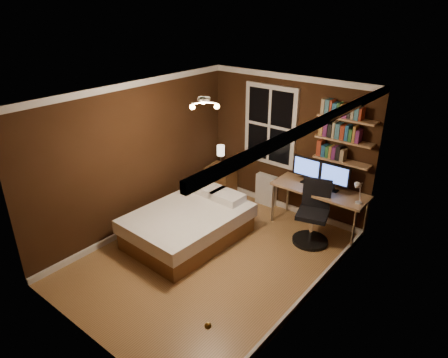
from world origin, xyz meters
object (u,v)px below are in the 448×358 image
Objects in this scene: bedside_lamp at (221,156)px; desk at (320,192)px; monitor_right at (335,178)px; bed at (189,224)px; desk_lamp at (358,192)px; radiator at (266,190)px; office_chair at (313,219)px; monitor_left at (307,170)px; nightstand at (221,181)px.

desk is (2.11, 0.02, -0.14)m from bedside_lamp.
desk is 0.36m from monitor_right.
desk_lamp is (2.16, 1.45, 0.70)m from bed.
desk_lamp reaches higher than radiator.
radiator is 1.37× the size of desk_lamp.
office_chair is (1.58, 1.21, 0.13)m from bed.
desk is at bearing -14.31° from monitor_left.
desk_lamp is (0.69, -0.16, 0.28)m from desk.
nightstand is 2.40m from monitor_right.
radiator is (0.93, 0.23, -0.53)m from bedside_lamp.
radiator is 1.42m from office_chair.
nightstand is 2.14m from desk.
nightstand is 1.40× the size of desk_lamp.
bedside_lamp reaches higher than bed.
bedside_lamp is 2.29m from office_chair.
monitor_right is at bearing 2.45° from bedside_lamp.
bedside_lamp is at bearing -179.48° from desk.
desk_lamp is at bearing -11.16° from radiator.
monitor_left is (-0.31, 0.08, 0.29)m from desk.
radiator is 1.21× the size of monitor_left.
desk_lamp reaches higher than nightstand.
monitor_left is at bearing 166.45° from desk_lamp.
bed is 1.84m from radiator.
monitor_left reaches higher than office_chair.
nightstand is at bearing -176.86° from monitor_left.
nightstand is 1.02× the size of radiator.
radiator is at bearing 174.68° from monitor_right.
desk is 0.76m from desk_lamp.
radiator is 1.11m from monitor_left.
office_chair is (2.22, -0.38, 0.10)m from nightstand.
monitor_left is at bearing 3.14° from bedside_lamp.
desk_lamp is at bearing -25.93° from monitor_right.
office_chair is at bearing -157.65° from desk_lamp.
desk is (1.18, -0.21, 0.39)m from radiator.
bedside_lamp is (0.00, -0.00, 0.53)m from nightstand.
desk is at bearing 0.52° from bedside_lamp.
bedside_lamp is 0.27× the size of desk.
nightstand is 1.23× the size of monitor_left.
monitor_right is at bearing 0.00° from monitor_left.
radiator is at bearing 171.63° from monitor_left.
bedside_lamp is 0.87× the size of monitor_left.
nightstand is 0.39× the size of desk.
office_chair is (-0.09, -0.48, -0.58)m from monitor_right.
desk reaches higher than radiator.
monitor_right reaches higher than desk.
monitor_left is at bearing 165.69° from desk.
monitor_left reaches higher than nightstand.
bed is at bearing -158.56° from office_chair.
bed is 2.69m from desk_lamp.
desk is at bearing -9.96° from radiator.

